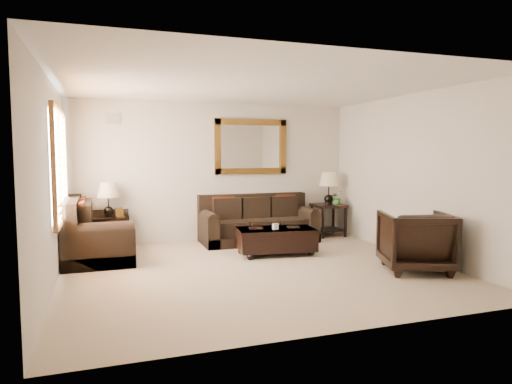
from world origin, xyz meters
name	(u,v)px	position (x,y,z in m)	size (l,w,h in m)	color
room	(256,179)	(0.00, 0.00, 1.35)	(5.51, 5.01, 2.71)	gray
window	(60,165)	(-2.70, 0.90, 1.55)	(0.07, 1.96, 1.66)	white
mirror	(251,147)	(0.73, 2.47, 1.85)	(1.50, 0.06, 1.10)	#522B10
air_vent	(113,119)	(-1.90, 2.48, 2.35)	(0.25, 0.02, 0.18)	#999999
sofa	(258,225)	(0.73, 2.06, 0.33)	(2.22, 0.96, 0.91)	black
loveseat	(94,236)	(-2.27, 1.54, 0.37)	(1.06, 1.78, 1.00)	black
end_table_left	(109,206)	(-2.03, 2.19, 0.79)	(0.55, 0.55, 1.21)	black
end_table_right	(329,194)	(2.33, 2.16, 0.87)	(0.61, 0.61, 1.33)	black
coffee_table	(276,238)	(0.66, 0.88, 0.28)	(1.40, 0.87, 0.56)	black
armchair	(416,238)	(2.20, -0.79, 0.48)	(0.94, 0.88, 0.97)	black
potted_plant	(337,199)	(2.46, 2.05, 0.78)	(0.27, 0.30, 0.23)	#24521C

